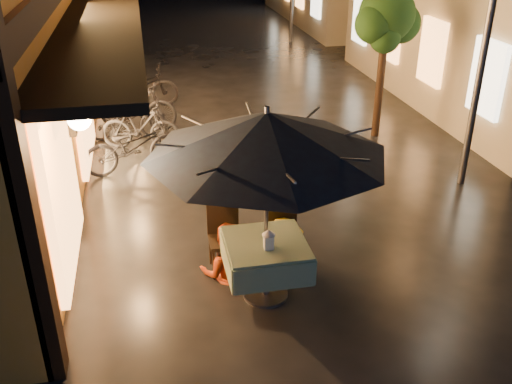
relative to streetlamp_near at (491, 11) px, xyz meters
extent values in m
plane|color=black|center=(-3.00, -2.00, -2.92)|extent=(90.00, 90.00, 0.00)
cube|color=black|center=(-5.90, 2.00, -0.17)|extent=(1.20, 10.50, 0.12)
cube|color=#E78E44|center=(-6.44, -1.50, -1.52)|extent=(0.10, 2.20, 2.40)
cube|color=#E78E44|center=(-6.44, 2.00, -1.52)|extent=(0.10, 2.20, 2.40)
cube|color=#E78E44|center=(-6.44, 5.50, -1.52)|extent=(0.10, 2.20, 2.40)
cube|color=#E78E44|center=(0.95, 1.20, -1.42)|extent=(0.10, 1.00, 1.40)
cube|color=#E78E44|center=(0.95, 3.40, -1.42)|extent=(0.10, 1.00, 1.40)
cube|color=#E78E44|center=(0.95, 5.60, -1.42)|extent=(0.10, 1.00, 1.40)
cube|color=#E78E44|center=(0.95, 7.80, -1.42)|extent=(0.10, 1.00, 1.40)
cylinder|color=black|center=(-0.60, 2.50, -1.82)|extent=(0.16, 0.16, 2.20)
sphere|color=black|center=(-0.60, 2.50, -0.42)|extent=(1.10, 1.10, 1.10)
sphere|color=black|center=(-0.25, 2.60, -0.62)|extent=(0.80, 0.80, 0.80)
sphere|color=black|center=(-0.90, 2.35, -0.57)|extent=(0.76, 0.76, 0.76)
sphere|color=black|center=(-0.70, 2.25, -0.82)|extent=(0.60, 0.60, 0.60)
cylinder|color=#59595E|center=(0.00, 0.00, -0.92)|extent=(0.12, 0.12, 4.00)
cylinder|color=#59595E|center=(-4.07, -2.51, -2.56)|extent=(0.10, 0.10, 0.72)
cylinder|color=#59595E|center=(-4.07, -2.51, -2.90)|extent=(0.56, 0.56, 0.04)
cube|color=#2B5C36|center=(-4.07, -2.51, -2.17)|extent=(0.95, 0.95, 0.06)
cube|color=#2B5C36|center=(-3.60, -2.51, -2.33)|extent=(0.04, 0.95, 0.33)
cube|color=#2B5C36|center=(-4.55, -2.51, -2.33)|extent=(0.04, 0.95, 0.33)
cube|color=#2B5C36|center=(-4.07, -2.03, -2.33)|extent=(0.95, 0.04, 0.33)
cube|color=#2B5C36|center=(-4.07, -2.98, -2.33)|extent=(0.95, 0.04, 0.33)
cylinder|color=#59595E|center=(-4.07, -2.51, -1.77)|extent=(0.05, 0.05, 2.30)
cone|color=black|center=(-4.07, -2.51, -0.77)|extent=(2.76, 2.76, 0.50)
cylinder|color=#59595E|center=(-4.07, -2.51, -0.52)|extent=(0.06, 0.06, 0.12)
cube|color=black|center=(-4.47, -1.86, -2.47)|extent=(0.42, 0.42, 0.05)
cube|color=black|center=(-4.47, -1.67, -2.22)|extent=(0.42, 0.04, 0.55)
cylinder|color=black|center=(-4.65, -2.04, -2.70)|extent=(0.04, 0.04, 0.43)
cylinder|color=black|center=(-4.29, -2.04, -2.70)|extent=(0.04, 0.04, 0.43)
cylinder|color=black|center=(-4.65, -1.68, -2.70)|extent=(0.04, 0.04, 0.43)
cylinder|color=black|center=(-4.29, -1.68, -2.70)|extent=(0.04, 0.04, 0.43)
cube|color=black|center=(-3.67, -1.86, -2.47)|extent=(0.42, 0.42, 0.05)
cube|color=black|center=(-3.67, -1.67, -2.22)|extent=(0.42, 0.04, 0.55)
cylinder|color=black|center=(-3.85, -2.04, -2.70)|extent=(0.04, 0.04, 0.43)
cylinder|color=black|center=(-3.49, -2.04, -2.70)|extent=(0.04, 0.04, 0.43)
cylinder|color=black|center=(-3.85, -1.68, -2.70)|extent=(0.04, 0.04, 0.43)
cylinder|color=black|center=(-3.49, -1.68, -2.70)|extent=(0.04, 0.04, 0.43)
cube|color=white|center=(-4.07, -2.65, -2.05)|extent=(0.11, 0.11, 0.18)
cube|color=#FFD88C|center=(-4.07, -2.65, -2.06)|extent=(0.07, 0.07, 0.12)
cone|color=white|center=(-4.07, -2.65, -1.92)|extent=(0.16, 0.16, 0.07)
imported|color=#C33E11|center=(-4.48, -1.96, -2.18)|extent=(0.79, 0.67, 1.47)
imported|color=yellow|center=(-3.70, -1.93, -2.23)|extent=(0.99, 0.71, 1.38)
imported|color=black|center=(-5.62, 1.66, -2.44)|extent=(1.93, 1.07, 0.96)
imported|color=black|center=(-5.48, 2.70, -2.44)|extent=(1.64, 0.82, 0.95)
imported|color=black|center=(-5.76, 3.33, -2.49)|extent=(1.64, 0.58, 0.86)
imported|color=black|center=(-5.52, 3.91, -2.40)|extent=(1.79, 0.96, 1.04)
imported|color=black|center=(-5.44, 5.60, -2.43)|extent=(1.93, 0.93, 0.97)
camera|label=1|loc=(-5.33, -8.18, 1.43)|focal=40.00mm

